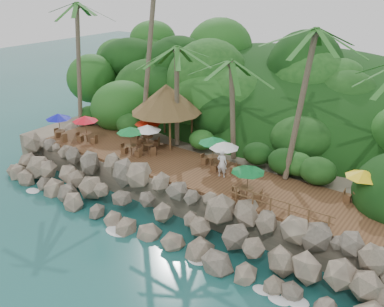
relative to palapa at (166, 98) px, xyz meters
The scene contains 12 objects.
ground 11.75m from the palapa, 63.01° to the right, with size 140.00×140.00×0.00m, color #19514F.
land_base 9.56m from the palapa, 56.02° to the left, with size 32.00×25.20×2.10m, color gray.
jungle_hill 16.19m from the palapa, 72.12° to the left, with size 44.80×28.00×15.40m, color #143811.
seawall 9.68m from the palapa, 56.87° to the right, with size 29.00×4.00×2.30m, color gray, non-canonical shape.
terrace 6.64m from the palapa, 33.85° to the right, with size 26.00×5.00×0.20m, color brown.
jungle_foliage 9.47m from the palapa, 51.74° to the left, with size 44.00×16.00×12.00m, color #143811, non-canonical shape.
foam_line 11.51m from the palapa, 62.23° to the right, with size 25.20×0.80×0.06m.
palms 7.05m from the palapa, ahead, with size 31.07×7.06×14.36m.
palapa is the anchor object (origin of this frame).
dining_clusters 4.41m from the palapa, 47.77° to the right, with size 24.55×5.20×2.17m.
railing 13.70m from the palapa, 24.08° to the right, with size 6.10×0.10×1.00m.
waiter 8.02m from the palapa, 23.46° to the right, with size 0.69×0.45×1.90m, color white.
Camera 1 is at (15.81, -16.08, 14.80)m, focal length 40.79 mm.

